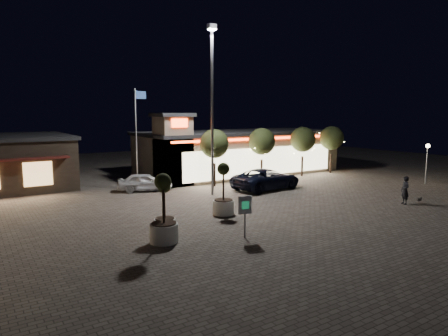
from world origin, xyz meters
TOP-DOWN VIEW (x-y plane):
  - ground at (0.00, 0.00)m, footprint 90.00×90.00m
  - retail_building at (9.51, 15.82)m, footprint 20.40×8.40m
  - floodlight_pole at (2.00, 8.00)m, footprint 0.60×0.40m
  - flagpole at (-1.90, 13.00)m, footprint 0.95×0.10m
  - lamp_post_east at (20.00, 2.00)m, footprint 0.36×0.36m
  - string_tree_a at (4.00, 11.00)m, footprint 2.42×2.42m
  - string_tree_b at (9.00, 11.00)m, footprint 2.42×2.42m
  - string_tree_c at (14.00, 11.00)m, footprint 2.42×2.42m
  - string_tree_d at (18.00, 11.00)m, footprint 2.42×2.42m
  - pickup_truck at (6.81, 7.55)m, footprint 6.28×3.41m
  - white_sedan at (-1.71, 12.09)m, footprint 4.53×3.21m
  - pedestrian at (11.29, -1.69)m, footprint 0.70×0.82m
  - dog at (12.49, -2.02)m, footprint 0.52×0.19m
  - planter_left at (-5.05, 1.03)m, footprint 1.12×1.12m
  - planter_mid at (-5.69, -0.30)m, footprint 1.35×1.35m
  - planter_right at (-0.46, 2.63)m, footprint 1.29×1.29m
  - valet_sign at (-2.04, -1.80)m, footprint 0.68×0.22m

SIDE VIEW (x-z plane):
  - ground at x=0.00m, z-range 0.00..0.00m
  - dog at x=12.49m, z-range 0.14..0.42m
  - white_sedan at x=-1.71m, z-range 0.00..1.43m
  - pickup_truck at x=6.81m, z-range 0.00..1.67m
  - planter_left at x=-5.05m, z-range -0.53..2.22m
  - pedestrian at x=11.29m, z-range 0.00..1.90m
  - planter_right at x=-0.46m, z-range -0.60..2.56m
  - planter_mid at x=-5.69m, z-range -0.64..2.69m
  - valet_sign at x=-2.04m, z-range 0.42..2.51m
  - retail_building at x=9.51m, z-range -0.84..5.26m
  - lamp_post_east at x=20.00m, z-range 0.72..4.20m
  - string_tree_a at x=4.00m, z-range 1.17..5.95m
  - string_tree_b at x=9.00m, z-range 1.17..5.95m
  - string_tree_c at x=14.00m, z-range 1.17..5.95m
  - string_tree_d at x=18.00m, z-range 1.17..5.95m
  - flagpole at x=-1.90m, z-range 0.74..8.74m
  - floodlight_pole at x=2.00m, z-range 0.83..13.21m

